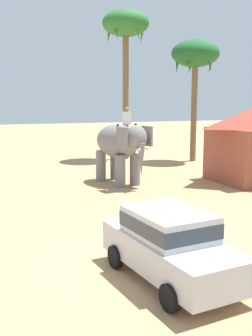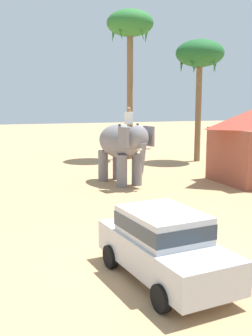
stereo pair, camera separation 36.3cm
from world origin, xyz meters
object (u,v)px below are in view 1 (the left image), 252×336
palm_tree_left_of_road (195,57)px  car_sedan_foreground (170,243)px  palm_tree_behind_elephant (126,29)px  elephant_with_mahout (120,145)px

palm_tree_left_of_road → car_sedan_foreground: bearing=-118.9°
car_sedan_foreground → palm_tree_behind_elephant: palm_tree_behind_elephant is taller
car_sedan_foreground → palm_tree_behind_elephant: size_ratio=0.42×
palm_tree_behind_elephant → palm_tree_left_of_road: (4.08, -2.42, -1.93)m
elephant_with_mahout → palm_tree_behind_elephant: (3.04, 8.26, 6.92)m
car_sedan_foreground → palm_tree_left_of_road: size_ratio=0.53×
car_sedan_foreground → palm_tree_behind_elephant: (5.35, 19.48, 7.98)m
car_sedan_foreground → elephant_with_mahout: size_ratio=1.07×
car_sedan_foreground → palm_tree_left_of_road: palm_tree_left_of_road is taller
palm_tree_behind_elephant → palm_tree_left_of_road: palm_tree_behind_elephant is taller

